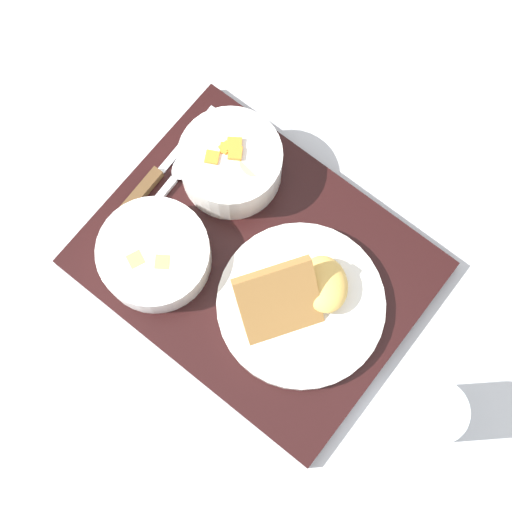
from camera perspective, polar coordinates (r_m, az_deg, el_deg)
ground_plane at (r=0.93m, az=-0.00°, el=-0.80°), size 4.00×4.00×0.00m
serving_tray at (r=0.92m, az=-0.00°, el=-0.65°), size 0.45×0.37×0.02m
bowl_salad at (r=0.92m, az=-2.02°, el=7.48°), size 0.13×0.13×0.07m
bowl_soup at (r=0.90m, az=-8.13°, el=0.11°), size 0.14×0.14×0.05m
plate_main at (r=0.88m, az=3.75°, el=-3.55°), size 0.21×0.21×0.09m
knife at (r=0.95m, az=-8.41°, el=5.94°), size 0.04×0.19×0.01m
spoon at (r=0.95m, az=-6.47°, el=6.25°), size 0.04×0.16×0.01m
glass_water at (r=0.87m, az=13.33°, el=-12.20°), size 0.07×0.07×0.12m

